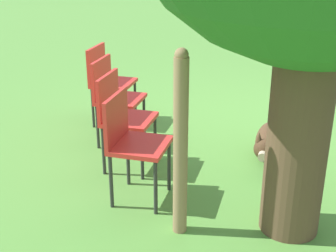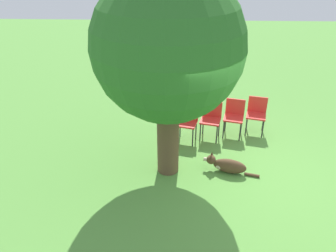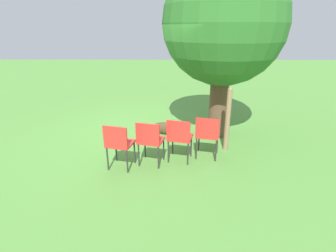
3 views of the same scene
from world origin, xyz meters
name	(u,v)px [view 3 (image 3 of 3)]	position (x,y,z in m)	size (l,w,h in m)	color
ground_plane	(153,133)	(0.00, 0.00, 0.00)	(30.00, 30.00, 0.00)	#56933D
oak_tree	(224,24)	(0.09, 1.53, 2.50)	(2.60, 2.60, 3.83)	brown
dog	(168,128)	(0.06, 0.37, 0.16)	(0.41, 1.10, 0.38)	#513823
fence_post	(228,119)	(0.89, 1.59, 0.68)	(0.10, 0.10, 1.35)	#937551
red_chair_0	(119,143)	(1.71, -0.51, 0.52)	(0.51, 0.53, 0.87)	red
red_chair_1	(150,139)	(1.57, 0.04, 0.52)	(0.51, 0.53, 0.87)	red
red_chair_2	(179,136)	(1.42, 0.59, 0.52)	(0.51, 0.53, 0.87)	red
red_chair_3	(207,133)	(1.27, 1.14, 0.52)	(0.51, 0.53, 0.87)	red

